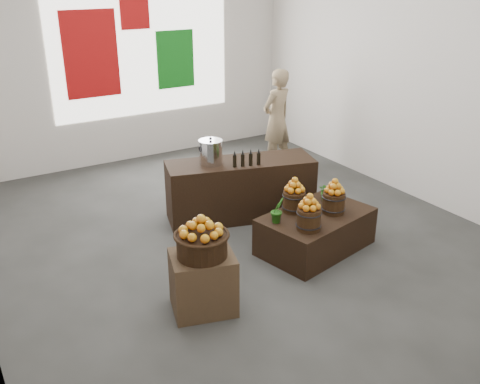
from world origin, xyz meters
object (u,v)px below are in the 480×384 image
wicker_basket (202,245)px  shopper (277,119)px  crate (203,282)px  counter (241,189)px  display_table (316,231)px  stock_pot_left (211,153)px

wicker_basket → shopper: size_ratio=0.29×
crate → counter: (1.46, 1.68, 0.10)m
display_table → shopper: (1.28, 2.69, 0.61)m
display_table → stock_pot_left: stock_pot_left is taller
counter → shopper: (1.58, 1.42, 0.44)m
crate → display_table: (1.76, 0.41, -0.07)m
display_table → counter: 1.32m
wicker_basket → display_table: 1.88m
stock_pot_left → display_table: bearing=-63.5°
wicker_basket → counter: (1.46, 1.68, -0.32)m
crate → counter: 2.23m
crate → shopper: (3.04, 3.10, 0.53)m
wicker_basket → stock_pot_left: bearing=59.1°
stock_pot_left → shopper: (1.97, 1.31, -0.12)m
wicker_basket → shopper: shopper is taller
wicker_basket → stock_pot_left: 2.10m
counter → wicker_basket: bearing=-115.2°
display_table → stock_pot_left: 1.71m
wicker_basket → shopper: 4.35m
crate → shopper: shopper is taller
counter → stock_pot_left: (-0.39, 0.11, 0.56)m
display_table → shopper: size_ratio=0.81×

